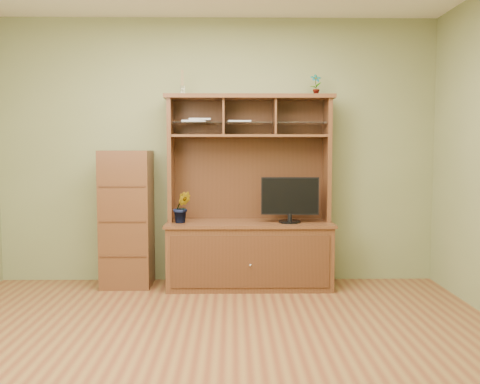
{
  "coord_description": "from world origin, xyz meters",
  "views": [
    {
      "loc": [
        0.15,
        -3.54,
        1.37
      ],
      "look_at": [
        0.22,
        1.2,
        0.99
      ],
      "focal_mm": 40.0,
      "sensor_mm": 36.0,
      "label": 1
    }
  ],
  "objects": [
    {
      "name": "room",
      "position": [
        0.0,
        0.0,
        1.35
      ],
      "size": [
        4.54,
        4.04,
        2.74
      ],
      "color": "brown",
      "rests_on": "ground"
    },
    {
      "name": "media_hutch",
      "position": [
        0.32,
        1.73,
        0.52
      ],
      "size": [
        1.66,
        0.61,
        1.9
      ],
      "color": "#442613",
      "rests_on": "room"
    },
    {
      "name": "monitor",
      "position": [
        0.72,
        1.64,
        0.89
      ],
      "size": [
        0.56,
        0.22,
        0.45
      ],
      "rotation": [
        0.0,
        0.0,
        -0.04
      ],
      "color": "black",
      "rests_on": "media_hutch"
    },
    {
      "name": "orchid_plant",
      "position": [
        -0.34,
        1.65,
        0.8
      ],
      "size": [
        0.19,
        0.16,
        0.31
      ],
      "primitive_type": "imported",
      "rotation": [
        0.0,
        0.0,
        0.16
      ],
      "color": "#375F20",
      "rests_on": "media_hutch"
    },
    {
      "name": "top_plant",
      "position": [
        0.98,
        1.8,
        2.01
      ],
      "size": [
        0.12,
        0.08,
        0.21
      ],
      "primitive_type": "imported",
      "rotation": [
        0.0,
        0.0,
        0.07
      ],
      "color": "#366824",
      "rests_on": "media_hutch"
    },
    {
      "name": "reed_diffuser",
      "position": [
        -0.34,
        1.8,
        2.0
      ],
      "size": [
        0.05,
        0.05,
        0.25
      ],
      "color": "silver",
      "rests_on": "media_hutch"
    },
    {
      "name": "magazines",
      "position": [
        -0.06,
        1.81,
        1.65
      ],
      "size": [
        0.7,
        0.2,
        0.04
      ],
      "color": "#B9B9BE",
      "rests_on": "media_hutch"
    },
    {
      "name": "side_cabinet",
      "position": [
        -0.9,
        1.76,
        0.68
      ],
      "size": [
        0.48,
        0.44,
        1.36
      ],
      "color": "#442613",
      "rests_on": "room"
    }
  ]
}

